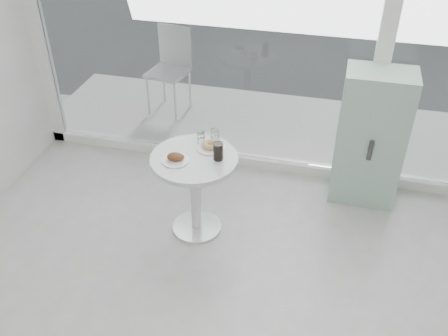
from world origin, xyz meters
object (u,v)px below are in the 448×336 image
(mint_cabinet, at_px, (370,138))
(water_tumbler_b, at_px, (215,137))
(plate_fritter, at_px, (176,158))
(main_table, at_px, (195,179))
(patio_chair, at_px, (171,64))
(plate_donut, at_px, (211,146))
(water_tumbler_a, at_px, (201,139))
(cola_glass, at_px, (218,152))

(mint_cabinet, height_order, water_tumbler_b, mint_cabinet)
(plate_fritter, bearing_deg, main_table, 34.88)
(patio_chair, relative_size, plate_donut, 4.22)
(main_table, relative_size, plate_donut, 3.23)
(water_tumbler_a, bearing_deg, plate_donut, -27.00)
(water_tumbler_a, distance_m, water_tumbler_b, 0.12)
(patio_chair, distance_m, water_tumbler_a, 2.03)
(patio_chair, xyz_separation_m, cola_glass, (1.09, -2.01, 0.22))
(plate_fritter, xyz_separation_m, cola_glass, (0.32, 0.10, 0.05))
(plate_fritter, bearing_deg, plate_donut, 47.90)
(water_tumbler_a, bearing_deg, cola_glass, -44.17)
(plate_fritter, height_order, water_tumbler_a, water_tumbler_a)
(patio_chair, relative_size, water_tumbler_b, 8.13)
(water_tumbler_a, relative_size, cola_glass, 0.73)
(plate_fritter, relative_size, cola_glass, 1.46)
(mint_cabinet, xyz_separation_m, plate_donut, (-1.31, -0.69, 0.14))
(main_table, bearing_deg, mint_cabinet, 31.13)
(main_table, xyz_separation_m, water_tumbler_b, (0.11, 0.26, 0.27))
(patio_chair, xyz_separation_m, water_tumbler_b, (1.01, -1.76, 0.20))
(plate_donut, bearing_deg, mint_cabinet, 27.80)
(main_table, xyz_separation_m, cola_glass, (0.20, 0.02, 0.29))
(water_tumbler_a, height_order, cola_glass, cola_glass)
(patio_chair, distance_m, water_tumbler_b, 2.04)
(plate_donut, distance_m, water_tumbler_a, 0.11)
(patio_chair, height_order, cola_glass, patio_chair)
(water_tumbler_a, xyz_separation_m, cola_glass, (0.20, -0.19, 0.02))
(main_table, distance_m, mint_cabinet, 1.65)
(main_table, relative_size, plate_fritter, 3.46)
(main_table, height_order, mint_cabinet, mint_cabinet)
(water_tumbler_b, distance_m, cola_glass, 0.26)
(plate_fritter, bearing_deg, patio_chair, 110.06)
(plate_fritter, height_order, water_tumbler_b, water_tumbler_b)
(mint_cabinet, bearing_deg, water_tumbler_a, -155.50)
(plate_donut, bearing_deg, patio_chair, 118.07)
(patio_chair, height_order, water_tumbler_b, patio_chair)
(water_tumbler_b, bearing_deg, main_table, -113.12)
(plate_donut, height_order, cola_glass, cola_glass)
(mint_cabinet, bearing_deg, main_table, -148.81)
(main_table, relative_size, patio_chair, 0.76)
(plate_donut, xyz_separation_m, water_tumbler_a, (-0.10, 0.05, 0.03))
(plate_fritter, relative_size, water_tumbler_b, 1.80)
(cola_glass, bearing_deg, main_table, -175.47)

